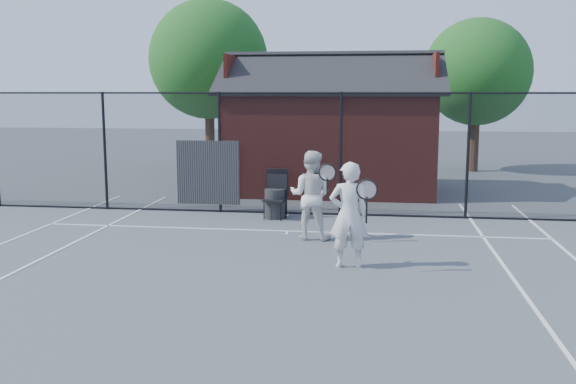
# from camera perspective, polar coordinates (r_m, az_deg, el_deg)

# --- Properties ---
(ground) EXTENTS (80.00, 80.00, 0.00)m
(ground) POSITION_cam_1_polar(r_m,az_deg,el_deg) (11.07, -2.15, -6.83)
(ground) COLOR #4A4F54
(ground) RESTS_ON ground
(court_lines) EXTENTS (11.02, 18.00, 0.01)m
(court_lines) POSITION_cam_1_polar(r_m,az_deg,el_deg) (9.82, -3.52, -8.87)
(court_lines) COLOR silver
(court_lines) RESTS_ON ground
(fence) EXTENTS (22.04, 3.00, 3.00)m
(fence) POSITION_cam_1_polar(r_m,az_deg,el_deg) (15.71, -0.08, 3.24)
(fence) COLOR black
(fence) RESTS_ON ground
(clubhouse) EXTENTS (6.50, 4.36, 4.19)m
(clubhouse) POSITION_cam_1_polar(r_m,az_deg,el_deg) (19.58, 3.91, 4.81)
(clubhouse) COLOR maroon
(clubhouse) RESTS_ON ground
(tree_left) EXTENTS (4.48, 4.48, 6.44)m
(tree_left) POSITION_cam_1_polar(r_m,az_deg,el_deg) (24.85, -7.07, 11.59)
(tree_left) COLOR #331D14
(tree_left) RESTS_ON ground
(tree_right) EXTENTS (3.97, 3.97, 5.70)m
(tree_right) POSITION_cam_1_polar(r_m,az_deg,el_deg) (25.25, 16.47, 10.17)
(tree_right) COLOR #331D14
(tree_right) RESTS_ON ground
(player_front) EXTENTS (0.85, 0.66, 1.83)m
(player_front) POSITION_cam_1_polar(r_m,az_deg,el_deg) (11.02, 5.43, -2.02)
(player_front) COLOR silver
(player_front) RESTS_ON ground
(player_back) EXTENTS (1.03, 0.81, 1.82)m
(player_back) POSITION_cam_1_polar(r_m,az_deg,el_deg) (13.10, 2.03, -0.27)
(player_back) COLOR silver
(player_back) RESTS_ON ground
(chair_left) EXTENTS (0.59, 0.61, 1.12)m
(chair_left) POSITION_cam_1_polar(r_m,az_deg,el_deg) (15.46, -0.98, -0.18)
(chair_left) COLOR black
(chair_left) RESTS_ON ground
(chair_right) EXTENTS (0.56, 0.58, 1.03)m
(chair_right) POSITION_cam_1_polar(r_m,az_deg,el_deg) (15.18, -1.17, -0.52)
(chair_right) COLOR black
(chair_right) RESTS_ON ground
(waste_bin) EXTENTS (0.52, 0.52, 0.71)m
(waste_bin) POSITION_cam_1_polar(r_m,az_deg,el_deg) (15.31, -1.18, -1.04)
(waste_bin) COLOR black
(waste_bin) RESTS_ON ground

